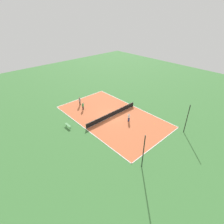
% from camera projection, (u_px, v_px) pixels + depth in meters
% --- Properties ---
extents(ground_plane, '(80.00, 80.00, 0.00)m').
position_uv_depth(ground_plane, '(112.00, 116.00, 31.26)').
color(ground_plane, '#3D7538').
extents(court_surface, '(11.50, 19.75, 0.02)m').
position_uv_depth(court_surface, '(112.00, 116.00, 31.26)').
color(court_surface, '#C66038').
rests_on(court_surface, ground_plane).
extents(tennis_net, '(11.30, 0.10, 0.96)m').
position_uv_depth(tennis_net, '(112.00, 114.00, 31.00)').
color(tennis_net, black).
rests_on(tennis_net, court_surface).
extents(bench, '(0.36, 1.45, 0.45)m').
position_uv_depth(bench, '(68.00, 125.00, 28.23)').
color(bench, '#4C8C4C').
rests_on(bench, ground_plane).
extents(player_baseline_gray, '(0.50, 0.50, 1.70)m').
position_uv_depth(player_baseline_gray, '(80.00, 101.00, 34.41)').
color(player_baseline_gray, black).
rests_on(player_baseline_gray, court_surface).
extents(player_far_green, '(0.91, 0.88, 1.42)m').
position_uv_depth(player_far_green, '(83.00, 106.00, 32.94)').
color(player_far_green, black).
rests_on(player_far_green, court_surface).
extents(player_near_white, '(0.46, 0.46, 1.50)m').
position_uv_depth(player_near_white, '(129.00, 117.00, 29.47)').
color(player_near_white, navy).
rests_on(player_near_white, court_surface).
extents(tennis_ball_midcourt, '(0.07, 0.07, 0.07)m').
position_uv_depth(tennis_ball_midcourt, '(155.00, 124.00, 29.19)').
color(tennis_ball_midcourt, '#CCE033').
rests_on(tennis_ball_midcourt, court_surface).
extents(tennis_ball_left_sideline, '(0.07, 0.07, 0.07)m').
position_uv_depth(tennis_ball_left_sideline, '(141.00, 126.00, 28.62)').
color(tennis_ball_left_sideline, '#CCE033').
rests_on(tennis_ball_left_sideline, court_surface).
extents(tennis_ball_near_net, '(0.07, 0.07, 0.07)m').
position_uv_depth(tennis_ball_near_net, '(73.00, 114.00, 31.95)').
color(tennis_ball_near_net, '#CCE033').
rests_on(tennis_ball_near_net, court_surface).
extents(fence_post_back_left, '(0.12, 0.12, 4.82)m').
position_uv_depth(fence_post_back_left, '(187.00, 119.00, 26.06)').
color(fence_post_back_left, black).
rests_on(fence_post_back_left, ground_plane).
extents(fence_post_back_right, '(0.12, 0.12, 4.82)m').
position_uv_depth(fence_post_back_right, '(143.00, 152.00, 20.10)').
color(fence_post_back_right, black).
rests_on(fence_post_back_right, ground_plane).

